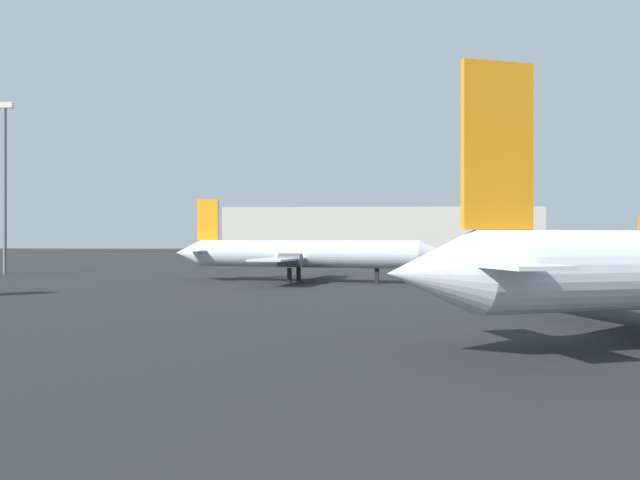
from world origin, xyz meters
name	(u,v)px	position (x,y,z in m)	size (l,w,h in m)	color
airplane_distant	(303,254)	(-4.59, 58.21, 3.33)	(33.60, 20.40, 9.92)	silver
airplane_far_left	(584,257)	(30.97, 66.50, 2.69)	(25.27, 19.75, 8.14)	white
light_mast_left	(5,179)	(-48.49, 70.88, 13.64)	(2.40, 0.50, 24.66)	slate
terminal_building	(379,235)	(7.63, 127.94, 5.99)	(68.93, 26.89, 11.98)	beige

